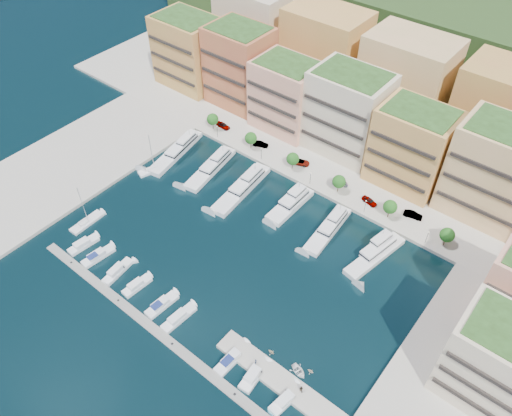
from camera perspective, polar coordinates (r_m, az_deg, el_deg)
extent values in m
plane|color=black|center=(128.50, -1.81, -4.80)|extent=(400.00, 400.00, 0.00)
cube|color=#9E998E|center=(167.52, 12.17, 7.95)|extent=(220.00, 64.00, 2.00)
cube|color=#9E998E|center=(162.23, -20.73, 4.37)|extent=(34.00, 76.00, 2.00)
cube|color=#1C3214|center=(205.63, 19.07, 13.91)|extent=(240.00, 40.00, 58.00)
cube|color=gray|center=(118.43, -12.63, -12.60)|extent=(72.00, 2.20, 0.35)
cube|color=#9E998E|center=(108.76, 3.02, -19.38)|extent=(32.00, 5.00, 2.00)
cube|color=#BB9544|center=(185.86, -7.72, 17.25)|extent=(22.00, 16.00, 24.00)
cube|color=black|center=(181.01, -9.62, 16.23)|extent=(20.24, 0.50, 0.90)
cube|color=#26431B|center=(180.54, -8.12, 20.73)|extent=(19.36, 14.08, 0.80)
cube|color=#B16B3B|center=(173.10, -1.89, 15.81)|extent=(20.00, 16.00, 26.00)
cube|color=black|center=(167.78, -3.78, 14.72)|extent=(18.40, 0.50, 0.90)
cube|color=#26431B|center=(167.03, -2.00, 19.83)|extent=(17.60, 14.08, 0.80)
cube|color=#E69980|center=(161.58, 3.48, 12.63)|extent=(20.00, 15.00, 22.00)
cube|color=black|center=(156.31, 1.75, 11.47)|extent=(18.40, 0.50, 0.90)
cube|color=#26431B|center=(155.83, 3.66, 16.18)|extent=(17.60, 13.20, 0.80)
cube|color=beige|center=(153.13, 10.39, 10.60)|extent=(22.00, 16.00, 25.00)
cube|color=black|center=(147.08, 8.69, 9.26)|extent=(20.24, 0.50, 0.90)
cube|color=#26431B|center=(146.42, 11.05, 14.77)|extent=(19.36, 14.08, 0.80)
cube|color=#DF9A53|center=(145.31, 17.32, 6.57)|extent=(20.00, 15.00, 23.00)
cube|color=black|center=(139.42, 15.92, 5.09)|extent=(18.40, 0.50, 0.90)
cube|color=#26431B|center=(138.66, 18.37, 10.41)|extent=(17.60, 13.20, 0.80)
cube|color=#ECB07D|center=(142.25, 25.59, 3.63)|extent=(22.00, 16.00, 26.00)
cube|color=black|center=(135.71, 24.44, 1.90)|extent=(20.24, 0.50, 0.90)
cube|color=beige|center=(108.11, 25.86, -15.75)|extent=(18.00, 14.00, 20.00)
cube|color=black|center=(103.97, 24.48, -18.69)|extent=(16.56, 0.50, 0.90)
cube|color=beige|center=(193.52, -0.06, 19.78)|extent=(26.00, 18.00, 30.00)
cube|color=#DF9A53|center=(178.09, 7.80, 17.04)|extent=(26.00, 18.00, 30.00)
cube|color=#ECB07D|center=(166.68, 16.64, 13.49)|extent=(26.00, 18.00, 30.00)
cube|color=#BB9544|center=(160.15, 26.17, 9.19)|extent=(26.00, 18.00, 30.00)
cylinder|color=#473323|center=(165.41, -4.93, 9.43)|extent=(0.24, 0.24, 3.00)
sphere|color=#1E4E16|center=(164.13, -4.98, 10.07)|extent=(3.80, 3.80, 3.80)
cylinder|color=#473323|center=(156.71, -0.59, 7.33)|extent=(0.24, 0.24, 3.00)
sphere|color=#1E4E16|center=(155.36, -0.60, 7.99)|extent=(3.80, 3.80, 3.80)
cylinder|color=#473323|center=(149.23, 4.18, 4.96)|extent=(0.24, 0.24, 3.00)
sphere|color=#1E4E16|center=(147.80, 4.22, 5.63)|extent=(3.80, 3.80, 3.80)
cylinder|color=#473323|center=(143.15, 9.36, 2.33)|extent=(0.24, 0.24, 3.00)
sphere|color=#1E4E16|center=(141.66, 9.46, 3.00)|extent=(3.80, 3.80, 3.80)
cylinder|color=#473323|center=(138.65, 14.92, -0.53)|extent=(0.24, 0.24, 3.00)
sphere|color=#1E4E16|center=(137.12, 15.09, 0.13)|extent=(3.80, 3.80, 3.80)
cylinder|color=#473323|center=(135.91, 20.78, -3.54)|extent=(0.24, 0.24, 3.00)
sphere|color=#1E4E16|center=(134.34, 21.02, -2.90)|extent=(3.80, 3.80, 3.80)
cylinder|color=black|center=(161.50, -4.45, 8.70)|extent=(0.10, 0.10, 4.00)
sphere|color=#FFF2CC|center=(160.31, -4.49, 9.29)|extent=(0.30, 0.30, 0.30)
cylinder|color=black|center=(152.02, 0.61, 6.21)|extent=(0.10, 0.10, 4.00)
sphere|color=#FFF2CC|center=(150.75, 0.62, 6.82)|extent=(0.30, 0.30, 0.30)
cylinder|color=black|center=(144.17, 6.22, 3.36)|extent=(0.10, 0.10, 4.00)
sphere|color=#FFF2CC|center=(142.84, 6.28, 3.98)|extent=(0.30, 0.30, 0.30)
cylinder|color=black|center=(138.24, 12.36, 0.19)|extent=(0.10, 0.10, 4.00)
sphere|color=#FFF2CC|center=(136.84, 12.48, 0.81)|extent=(0.30, 0.30, 0.30)
cylinder|color=black|center=(134.47, 18.93, -3.20)|extent=(0.10, 0.10, 4.00)
sphere|color=#FFF2CC|center=(133.03, 19.14, -2.61)|extent=(0.30, 0.30, 0.30)
cube|color=silver|center=(158.47, -9.14, 6.19)|extent=(8.77, 23.95, 2.30)
cube|color=silver|center=(158.42, -8.61, 7.19)|extent=(6.01, 13.40, 1.80)
cube|color=black|center=(158.42, -8.61, 7.19)|extent=(6.08, 13.47, 0.55)
cube|color=silver|center=(158.45, -8.19, 7.98)|extent=(3.95, 7.44, 1.40)
cylinder|color=#B2B2B7|center=(158.26, -7.89, 8.69)|extent=(0.14, 0.14, 1.80)
cube|color=silver|center=(151.03, -5.23, 4.39)|extent=(7.87, 21.99, 2.30)
cube|color=silver|center=(150.88, -4.72, 5.39)|extent=(5.55, 12.29, 1.80)
cube|color=black|center=(150.88, -4.72, 5.39)|extent=(5.62, 12.36, 0.55)
cube|color=silver|center=(150.83, -4.32, 6.19)|extent=(3.72, 6.81, 1.40)
cylinder|color=#B2B2B7|center=(150.57, -4.02, 6.91)|extent=(0.14, 0.14, 1.80)
cube|color=black|center=(151.32, -5.22, 4.26)|extent=(7.93, 22.05, 0.35)
cube|color=silver|center=(143.69, -1.69, 2.06)|extent=(7.12, 24.01, 2.30)
cube|color=silver|center=(143.64, -1.10, 3.16)|extent=(5.22, 13.33, 1.80)
cube|color=black|center=(143.64, -1.10, 3.16)|extent=(5.29, 13.40, 0.55)
cube|color=silver|center=(143.68, -0.62, 4.03)|extent=(3.58, 7.34, 1.40)
cylinder|color=#B2B2B7|center=(143.48, -0.26, 4.80)|extent=(0.14, 0.14, 1.80)
cube|color=silver|center=(139.17, 3.89, 0.21)|extent=(4.81, 16.70, 2.30)
cube|color=silver|center=(138.75, 4.34, 1.19)|extent=(3.93, 9.19, 1.80)
cube|color=black|center=(138.75, 4.34, 1.19)|extent=(3.99, 9.25, 0.55)
cube|color=silver|center=(138.48, 4.70, 1.97)|extent=(2.87, 5.01, 1.40)
cylinder|color=#B2B2B7|center=(138.03, 4.98, 2.67)|extent=(0.14, 0.14, 1.80)
cube|color=silver|center=(133.67, 8.17, -2.61)|extent=(5.83, 19.58, 2.30)
cube|color=silver|center=(133.38, 8.71, -1.54)|extent=(4.35, 10.87, 1.80)
cube|color=black|center=(133.38, 8.71, -1.54)|extent=(4.41, 10.93, 0.55)
cube|color=silver|center=(133.22, 9.14, -0.69)|extent=(3.02, 5.98, 1.40)
cylinder|color=#B2B2B7|center=(132.85, 9.48, 0.07)|extent=(0.14, 0.14, 1.80)
cube|color=black|center=(134.00, 8.15, -2.75)|extent=(5.88, 19.64, 0.35)
cube|color=silver|center=(129.92, 13.37, -5.48)|extent=(7.43, 19.85, 2.30)
cube|color=silver|center=(129.63, 13.94, -4.38)|extent=(5.14, 11.11, 1.80)
cube|color=black|center=(129.63, 13.94, -4.38)|extent=(5.21, 11.18, 0.55)
cube|color=silver|center=(129.47, 14.39, -3.50)|extent=(3.40, 6.17, 1.40)
cylinder|color=#B2B2B7|center=(129.09, 14.76, -2.72)|extent=(0.14, 0.14, 1.80)
cube|color=white|center=(136.55, -19.09, -4.06)|extent=(3.33, 8.33, 1.40)
cube|color=white|center=(135.52, -19.35, -3.80)|extent=(2.35, 4.07, 1.10)
cube|color=black|center=(136.15, -18.79, -3.48)|extent=(1.83, 0.28, 0.55)
cube|color=white|center=(132.75, -17.55, -5.34)|extent=(3.51, 8.91, 1.40)
cube|color=white|center=(131.68, -17.82, -5.08)|extent=(2.46, 4.36, 1.10)
cube|color=black|center=(132.36, -17.21, -4.72)|extent=(1.86, 0.30, 0.55)
cube|color=navy|center=(130.92, -18.25, -5.19)|extent=(2.08, 2.79, 0.12)
cube|color=white|center=(128.21, -15.47, -7.04)|extent=(3.39, 9.05, 1.40)
cube|color=white|center=(127.09, -15.74, -6.80)|extent=(2.34, 4.43, 1.10)
cube|color=black|center=(127.81, -15.11, -6.40)|extent=(1.72, 0.30, 0.55)
cube|color=white|center=(124.28, -13.41, -8.72)|extent=(2.98, 7.62, 1.40)
cube|color=white|center=(123.15, -13.64, -8.46)|extent=(2.16, 3.71, 1.10)
cube|color=black|center=(123.80, -13.11, -8.11)|extent=(1.75, 0.23, 0.55)
cube|color=white|center=(119.85, -10.69, -10.89)|extent=(3.15, 8.55, 1.40)
cube|color=white|center=(118.66, -10.92, -10.66)|extent=(2.29, 4.16, 1.10)
cube|color=black|center=(119.40, -10.31, -10.23)|extent=(1.87, 0.23, 0.55)
cube|color=navy|center=(117.84, -11.35, -10.82)|extent=(1.98, 2.63, 0.12)
cube|color=white|center=(117.23, -8.79, -12.37)|extent=(3.10, 9.05, 1.40)
cube|color=white|center=(116.01, -9.02, -12.16)|extent=(2.24, 4.40, 1.10)
cube|color=black|center=(116.80, -8.37, -11.68)|extent=(1.80, 0.22, 0.55)
cube|color=white|center=(110.91, -2.73, -16.89)|extent=(2.96, 9.11, 1.40)
cube|color=white|center=(109.61, -2.91, -16.72)|extent=(2.18, 4.41, 1.10)
cube|color=black|center=(110.46, -2.27, -16.15)|extent=(1.83, 0.19, 0.55)
cube|color=navy|center=(108.69, -3.35, -16.99)|extent=(1.90, 2.78, 0.12)
cube|color=white|center=(109.07, -0.24, -18.64)|extent=(3.46, 8.10, 1.40)
cube|color=white|center=(107.77, -0.38, -18.47)|extent=(2.47, 3.97, 1.10)
cube|color=black|center=(108.55, 0.18, -17.96)|extent=(1.96, 0.28, 0.55)
cube|color=white|center=(107.01, 3.43, -21.09)|extent=(3.52, 7.90, 1.40)
cube|color=white|center=(105.70, 3.33, -20.95)|extent=(2.43, 3.89, 1.10)
cube|color=black|center=(106.47, 3.84, -20.41)|extent=(1.79, 0.35, 0.55)
cube|color=silver|center=(142.09, -18.75, -1.62)|extent=(3.07, 9.68, 1.20)
cube|color=silver|center=(141.18, -19.13, -1.58)|extent=(1.75, 2.45, 0.60)
cylinder|color=#B2B2B7|center=(137.79, -19.22, 0.39)|extent=(0.14, 0.14, 12.00)
cylinder|color=#B2B2B7|center=(140.56, -19.35, -1.49)|extent=(0.22, 4.32, 0.10)
cube|color=silver|center=(153.64, -11.59, 4.28)|extent=(5.68, 9.77, 1.20)
cube|color=silver|center=(152.64, -11.90, 4.35)|extent=(2.31, 2.76, 0.60)
cylinder|color=#B2B2B7|center=(149.75, -11.82, 6.29)|extent=(0.14, 0.14, 12.00)
cylinder|color=#B2B2B7|center=(151.99, -12.07, 4.46)|extent=(1.50, 4.03, 0.10)
imported|color=white|center=(109.70, 4.89, -18.11)|extent=(4.64, 3.97, 0.81)
imported|color=beige|center=(111.49, 1.75, -16.11)|extent=(1.60, 1.40, 0.82)
imported|color=beige|center=(109.98, 6.25, -18.04)|extent=(1.54, 1.35, 0.77)
imported|color=gray|center=(166.16, -3.78, 9.41)|extent=(5.07, 2.13, 1.71)
imported|color=gray|center=(157.75, 0.52, 7.30)|extent=(5.11, 3.45, 1.59)
imported|color=gray|center=(151.56, 5.12, 5.26)|extent=(5.98, 4.14, 1.52)
imported|color=gray|center=(145.95, 9.60, 2.84)|extent=(4.97, 3.42, 1.34)
imported|color=gray|center=(141.83, 12.84, 0.80)|extent=(4.90, 2.77, 1.57)
imported|color=gray|center=(140.89, 17.49, -0.75)|extent=(5.32, 2.84, 1.66)
imported|color=#252F4A|center=(108.79, -0.02, -17.15)|extent=(0.59, 0.68, 1.58)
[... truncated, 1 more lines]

